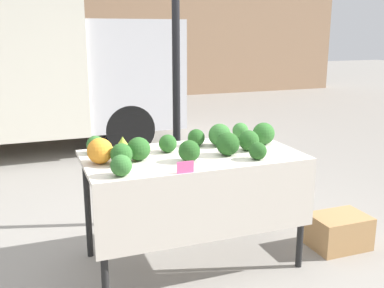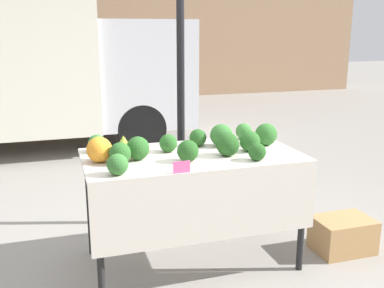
{
  "view_description": "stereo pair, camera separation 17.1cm",
  "coord_description": "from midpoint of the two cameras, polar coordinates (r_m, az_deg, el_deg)",
  "views": [
    {
      "loc": [
        -1.15,
        -3.07,
        1.8
      ],
      "look_at": [
        0.0,
        0.0,
        0.97
      ],
      "focal_mm": 42.0,
      "sensor_mm": 36.0,
      "label": 1
    },
    {
      "loc": [
        -0.98,
        -3.13,
        1.8
      ],
      "look_at": [
        0.0,
        0.0,
        0.97
      ],
      "focal_mm": 42.0,
      "sensor_mm": 36.0,
      "label": 2
    }
  ],
  "objects": [
    {
      "name": "broccoli_head_5",
      "position": [
        3.72,
        10.69,
        1.2
      ],
      "size": [
        0.18,
        0.18,
        0.18
      ],
      "color": "#2D6628",
      "rests_on": "market_table"
    },
    {
      "name": "broccoli_head_4",
      "position": [
        3.27,
        9.77,
        -1.0
      ],
      "size": [
        0.13,
        0.13,
        0.13
      ],
      "color": "#23511E",
      "rests_on": "market_table"
    },
    {
      "name": "broccoli_head_11",
      "position": [
        3.63,
        2.1,
        0.8
      ],
      "size": [
        0.14,
        0.14,
        0.14
      ],
      "color": "#23511E",
      "rests_on": "market_table"
    },
    {
      "name": "ground_plane",
      "position": [
        3.74,
        1.35,
        -14.61
      ],
      "size": [
        40.0,
        40.0,
        0.0
      ],
      "primitive_type": "plane",
      "color": "gray"
    },
    {
      "name": "market_table",
      "position": [
        3.38,
        1.8,
        -3.57
      ],
      "size": [
        1.63,
        0.87,
        0.89
      ],
      "color": "beige",
      "rests_on": "ground_plane"
    },
    {
      "name": "parked_truck",
      "position": [
        7.34,
        -19.33,
        9.97
      ],
      "size": [
        4.48,
        1.98,
        2.6
      ],
      "color": "silver",
      "rests_on": "ground_plane"
    },
    {
      "name": "price_sign",
      "position": [
        2.95,
        0.34,
        -2.96
      ],
      "size": [
        0.12,
        0.01,
        0.08
      ],
      "color": "#F45B9E",
      "rests_on": "market_table"
    },
    {
      "name": "broccoli_head_9",
      "position": [
        3.16,
        -7.61,
        -1.19
      ],
      "size": [
        0.16,
        0.16,
        0.16
      ],
      "color": "#285B23",
      "rests_on": "market_table"
    },
    {
      "name": "broccoli_head_8",
      "position": [
        3.36,
        6.02,
        -0.07
      ],
      "size": [
        0.18,
        0.18,
        0.18
      ],
      "color": "#23511E",
      "rests_on": "market_table"
    },
    {
      "name": "broccoli_head_7",
      "position": [
        3.63,
        5.1,
        1.1
      ],
      "size": [
        0.18,
        0.18,
        0.18
      ],
      "color": "#336B2D",
      "rests_on": "market_table"
    },
    {
      "name": "broccoli_head_12",
      "position": [
        3.26,
        -5.41,
        -0.55
      ],
      "size": [
        0.17,
        0.17,
        0.17
      ],
      "color": "#285B23",
      "rests_on": "market_table"
    },
    {
      "name": "broccoli_head_10",
      "position": [
        3.5,
        -10.63,
        0.05
      ],
      "size": [
        0.14,
        0.14,
        0.14
      ],
      "color": "#336B2D",
      "rests_on": "market_table"
    },
    {
      "name": "orange_cauliflower",
      "position": [
        3.23,
        -10.21,
        -0.72
      ],
      "size": [
        0.18,
        0.18,
        0.18
      ],
      "color": "orange",
      "rests_on": "market_table"
    },
    {
      "name": "romanesco_head",
      "position": [
        3.47,
        -7.29,
        -0.01
      ],
      "size": [
        0.17,
        0.17,
        0.13
      ],
      "color": "#93B238",
      "rests_on": "market_table"
    },
    {
      "name": "broccoli_head_2",
      "position": [
        2.93,
        -7.78,
        -2.6
      ],
      "size": [
        0.14,
        0.14,
        0.14
      ],
      "color": "#336B2D",
      "rests_on": "market_table"
    },
    {
      "name": "broccoli_head_3",
      "position": [
        3.51,
        8.76,
        0.34
      ],
      "size": [
        0.16,
        0.16,
        0.16
      ],
      "color": "#285B23",
      "rests_on": "market_table"
    },
    {
      "name": "broccoli_head_1",
      "position": [
        3.2,
        1.0,
        -0.9
      ],
      "size": [
        0.16,
        0.16,
        0.16
      ],
      "color": "#23511E",
      "rests_on": "market_table"
    },
    {
      "name": "broccoli_head_6",
      "position": [
        3.9,
        7.84,
        1.61
      ],
      "size": [
        0.14,
        0.14,
        0.14
      ],
      "color": "#387533",
      "rests_on": "market_table"
    },
    {
      "name": "tent_pole",
      "position": [
        4.09,
        -0.23,
        5.26
      ],
      "size": [
        0.07,
        0.07,
        2.33
      ],
      "color": "black",
      "rests_on": "ground_plane"
    },
    {
      "name": "produce_crate",
      "position": [
        4.07,
        19.76,
        -10.8
      ],
      "size": [
        0.48,
        0.34,
        0.29
      ],
      "color": "tan",
      "rests_on": "ground_plane"
    },
    {
      "name": "broccoli_head_0",
      "position": [
        3.45,
        -1.62,
        0.1
      ],
      "size": [
        0.14,
        0.14,
        0.14
      ],
      "color": "#285B23",
      "rests_on": "market_table"
    }
  ]
}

